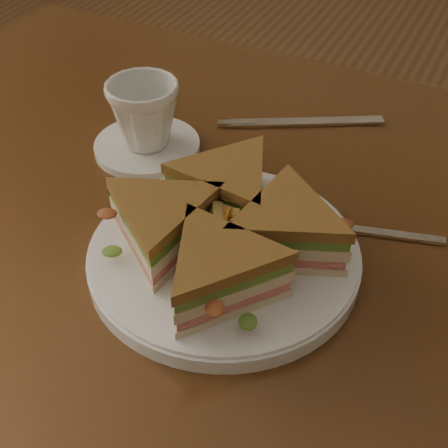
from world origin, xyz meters
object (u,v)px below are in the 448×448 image
at_px(plate, 224,256).
at_px(spoon, 311,223).
at_px(saucer, 147,146).
at_px(knife, 295,123).
at_px(table, 267,305).
at_px(coffee_cup, 144,114).
at_px(sandwich_wedges, 224,228).

distance_m(plate, spoon, 0.11).
bearing_deg(spoon, saucer, 154.38).
distance_m(spoon, knife, 0.20).
relative_size(knife, saucer, 1.51).
relative_size(table, knife, 6.16).
height_order(table, knife, knife).
relative_size(saucer, coffee_cup, 1.50).
height_order(spoon, saucer, same).
distance_m(table, spoon, 0.11).
relative_size(table, saucer, 9.33).
bearing_deg(spoon, sandwich_wedges, -137.37).
relative_size(plate, knife, 1.36).
distance_m(table, knife, 0.25).
relative_size(table, spoon, 6.66).
distance_m(saucer, coffee_cup, 0.04).
bearing_deg(sandwich_wedges, table, 59.34).
bearing_deg(saucer, spoon, -11.28).
bearing_deg(spoon, knife, 101.52).
relative_size(spoon, saucer, 1.40).
height_order(spoon, knife, spoon).
height_order(table, coffee_cup, coffee_cup).
xyz_separation_m(table, knife, (-0.06, 0.22, 0.10)).
distance_m(sandwich_wedges, spoon, 0.11).
bearing_deg(coffee_cup, table, 1.74).
bearing_deg(coffee_cup, plate, -13.46).
bearing_deg(coffee_cup, knife, 68.40).
relative_size(plate, sandwich_wedges, 0.95).
xyz_separation_m(plate, saucer, (-0.17, 0.13, -0.00)).
height_order(spoon, coffee_cup, coffee_cup).
relative_size(spoon, coffee_cup, 2.10).
distance_m(spoon, saucer, 0.23).
relative_size(knife, coffee_cup, 2.27).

